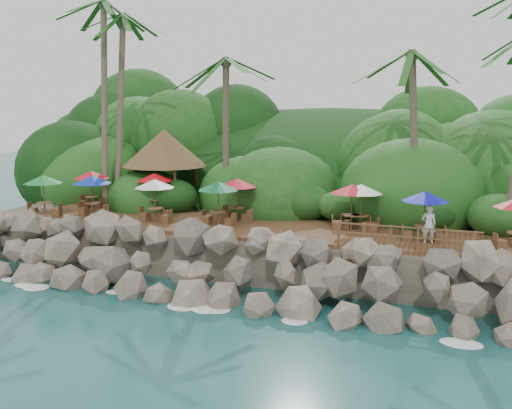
% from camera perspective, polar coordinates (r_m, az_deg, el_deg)
% --- Properties ---
extents(ground, '(140.00, 140.00, 0.00)m').
position_cam_1_polar(ground, '(22.89, -5.13, -10.87)').
color(ground, '#19514F').
rests_on(ground, ground).
extents(land_base, '(32.00, 25.20, 2.10)m').
position_cam_1_polar(land_base, '(37.22, 5.17, -1.08)').
color(land_base, gray).
rests_on(land_base, ground).
extents(jungle_hill, '(44.80, 28.00, 15.40)m').
position_cam_1_polar(jungle_hill, '(44.60, 7.56, -0.68)').
color(jungle_hill, '#143811').
rests_on(jungle_hill, ground).
extents(seawall, '(29.00, 4.00, 2.30)m').
position_cam_1_polar(seawall, '(24.26, -3.19, -6.77)').
color(seawall, gray).
rests_on(seawall, ground).
extents(terrace, '(26.00, 5.00, 0.20)m').
position_cam_1_polar(terrace, '(27.61, 0.00, -2.45)').
color(terrace, brown).
rests_on(terrace, land_base).
extents(jungle_foliage, '(44.00, 16.00, 12.00)m').
position_cam_1_polar(jungle_foliage, '(36.49, 4.75, -2.98)').
color(jungle_foliage, '#143811').
rests_on(jungle_foliage, ground).
extents(foam_line, '(25.20, 0.80, 0.06)m').
position_cam_1_polar(foam_line, '(23.14, -4.82, -10.56)').
color(foam_line, white).
rests_on(foam_line, ground).
extents(palms, '(28.38, 6.82, 13.23)m').
position_cam_1_polar(palms, '(29.56, 4.65, 18.31)').
color(palms, brown).
rests_on(palms, ground).
extents(palapa, '(5.09, 5.09, 4.60)m').
position_cam_1_polar(palapa, '(33.58, -9.49, 5.80)').
color(palapa, brown).
rests_on(palapa, ground).
extents(dining_clusters, '(25.68, 5.04, 2.25)m').
position_cam_1_polar(dining_clusters, '(27.82, -3.00, 1.75)').
color(dining_clusters, brown).
rests_on(dining_clusters, terrace).
extents(railing, '(6.10, 0.10, 1.00)m').
position_cam_1_polar(railing, '(23.70, 15.11, -3.12)').
color(railing, brown).
rests_on(railing, terrace).
extents(waiter, '(0.69, 0.52, 1.71)m').
position_cam_1_polar(waiter, '(24.98, 17.48, -1.99)').
color(waiter, white).
rests_on(waiter, terrace).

